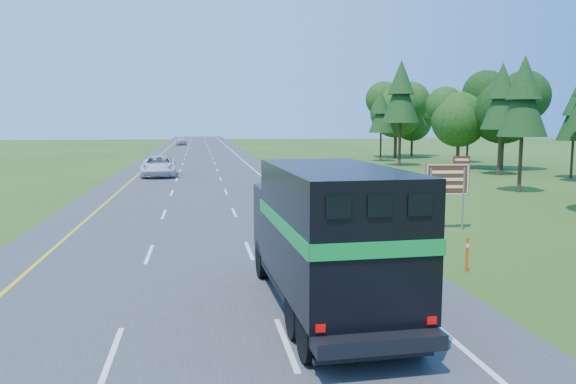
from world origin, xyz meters
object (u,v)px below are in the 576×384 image
Objects in this scene: far_car at (181,141)px; exit_sign at (448,182)px; white_suv at (159,166)px; horse_truck at (327,234)px.

exit_sign reaches higher than far_car.
white_suv is at bearing 125.00° from exit_sign.
horse_truck is at bearing -90.02° from far_car.
exit_sign is at bearing 49.77° from horse_truck.
horse_truck is 105.80m from far_car.
far_car is at bearing 91.72° from horse_truck.
far_car is 1.55× the size of exit_sign.
white_suv is (-6.65, 37.26, -1.09)m from horse_truck.
exit_sign is at bearing -85.03° from far_car.
horse_truck reaches higher than far_car.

